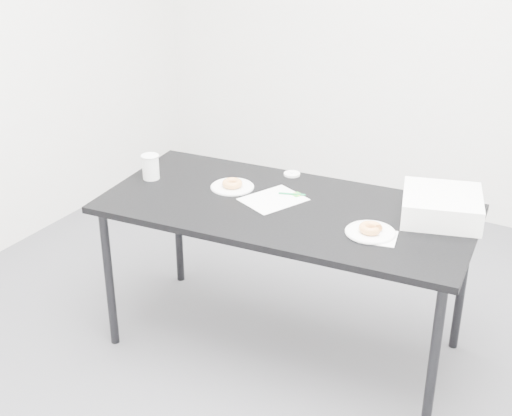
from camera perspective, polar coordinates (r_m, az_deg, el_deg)
The scene contains 14 objects.
floor at distance 3.45m, azimuth 1.94°, elevation -12.38°, with size 4.00×4.00×0.00m, color #48484C.
wall_back at distance 4.65m, azimuth 14.40°, elevation 15.31°, with size 4.00×0.02×2.70m, color white.
table at distance 3.21m, azimuth 2.42°, elevation -0.74°, with size 1.72×0.94×0.75m.
scorecard at distance 3.24m, azimuth 1.39°, elevation 0.69°, with size 0.21×0.27×0.00m, color white.
logo_patch at distance 3.29m, azimuth 3.28°, elevation 1.09°, with size 0.04×0.04×0.00m, color green.
pen at distance 3.29m, azimuth 2.90°, elevation 1.13°, with size 0.01×0.01×0.12m, color #0B7C3F.
napkin at distance 2.96m, azimuth 9.77°, elevation -2.30°, with size 0.15×0.15×0.00m, color white.
plate_near at distance 2.98m, azimuth 9.13°, elevation -1.93°, with size 0.21×0.21×0.01m, color white.
donut_near at distance 2.97m, azimuth 9.16°, elevation -1.60°, with size 0.10×0.10×0.03m, color #DD8646.
plate_far at distance 3.37m, azimuth -1.91°, elevation 1.70°, with size 0.21×0.21×0.01m, color white.
donut_far at distance 3.36m, azimuth -1.91°, elevation 1.99°, with size 0.10×0.10×0.03m, color #DD8646.
coffee_cup at distance 3.48m, azimuth -8.43°, elevation 3.28°, with size 0.08×0.08×0.12m, color white.
cup_lid at distance 3.51m, azimuth 2.89°, elevation 2.73°, with size 0.08×0.08×0.01m, color white.
bakery_box at distance 3.16m, azimuth 14.63°, elevation 0.17°, with size 0.33×0.33×0.11m, color white.
Camera 1 is at (1.26, -2.41, 2.12)m, focal length 50.00 mm.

